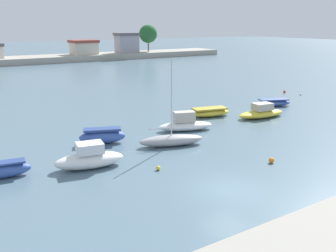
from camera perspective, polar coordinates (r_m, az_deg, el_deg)
ground_plane at (r=23.21m, az=8.84°, el=-9.30°), size 400.00×400.00×0.00m
moored_boat_1 at (r=26.56m, az=-23.36°, el=-6.06°), size 3.57×1.54×1.04m
moored_boat_2 at (r=26.52m, az=-11.56°, el=-4.73°), size 4.92×2.66×1.76m
moored_boat_3 at (r=31.65m, az=-9.73°, el=-1.50°), size 3.91×2.50×1.27m
moored_boat_4 at (r=30.66m, az=0.52°, el=-2.08°), size 5.42×3.11×6.86m
moored_boat_5 at (r=35.04m, az=2.59°, el=0.28°), size 5.34×3.32×1.76m
moored_boat_6 at (r=40.58m, az=6.19°, el=2.04°), size 4.76×2.75×0.91m
moored_boat_7 at (r=41.03m, az=13.71°, el=1.97°), size 5.70×2.55×1.51m
moored_boat_8 at (r=47.09m, az=15.37°, el=3.36°), size 4.48×2.97×0.85m
mooring_buoy_0 at (r=25.73m, az=-1.45°, el=-6.26°), size 0.30×0.30×0.30m
mooring_buoy_2 at (r=56.75m, az=16.92°, el=4.93°), size 0.36×0.36×0.36m
mooring_buoy_3 at (r=27.96m, az=15.12°, el=-4.94°), size 0.39×0.39×0.39m
mooring_buoy_4 at (r=55.38m, az=19.11°, el=4.46°), size 0.26×0.26×0.26m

